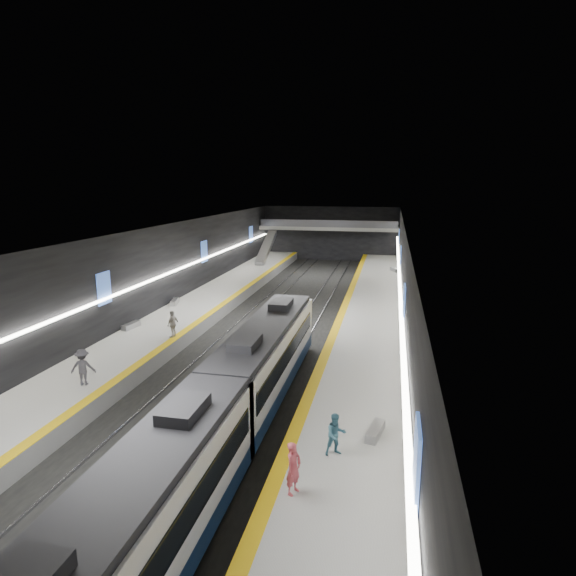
% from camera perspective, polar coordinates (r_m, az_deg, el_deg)
% --- Properties ---
extents(ground, '(70.00, 70.00, 0.00)m').
position_cam_1_polar(ground, '(39.31, -1.63, -4.63)').
color(ground, black).
rests_on(ground, ground).
extents(ceiling, '(20.00, 70.00, 0.04)m').
position_cam_1_polar(ceiling, '(37.74, -1.70, 7.06)').
color(ceiling, beige).
rests_on(ceiling, wall_left).
extents(wall_left, '(0.04, 70.00, 8.00)m').
position_cam_1_polar(wall_left, '(41.83, -15.09, 1.63)').
color(wall_left, black).
rests_on(wall_left, ground).
extents(wall_right, '(0.04, 70.00, 8.00)m').
position_cam_1_polar(wall_right, '(37.26, 13.44, 0.42)').
color(wall_right, black).
rests_on(wall_right, ground).
extents(wall_back, '(20.00, 0.04, 8.00)m').
position_cam_1_polar(wall_back, '(72.44, 5.02, 6.44)').
color(wall_back, black).
rests_on(wall_back, ground).
extents(platform_left, '(5.00, 70.00, 1.00)m').
position_cam_1_polar(platform_left, '(41.55, -11.74, -3.23)').
color(platform_left, slate).
rests_on(platform_left, ground).
extents(tile_surface_left, '(5.00, 70.00, 0.02)m').
position_cam_1_polar(tile_surface_left, '(41.41, -11.77, -2.55)').
color(tile_surface_left, '#ADADA8').
rests_on(tile_surface_left, platform_left).
extents(tactile_strip_left, '(0.60, 70.00, 0.02)m').
position_cam_1_polar(tactile_strip_left, '(40.58, -8.93, -2.73)').
color(tactile_strip_left, '#E5B30C').
rests_on(tactile_strip_left, platform_left).
extents(platform_right, '(5.00, 70.00, 1.00)m').
position_cam_1_polar(platform_right, '(38.14, 9.41, -4.55)').
color(platform_right, slate).
rests_on(platform_right, ground).
extents(tile_surface_right, '(5.00, 70.00, 0.02)m').
position_cam_1_polar(tile_surface_right, '(38.00, 9.44, -3.82)').
color(tile_surface_right, '#ADADA8').
rests_on(tile_surface_right, platform_right).
extents(tactile_strip_right, '(0.60, 70.00, 0.02)m').
position_cam_1_polar(tactile_strip_right, '(38.15, 6.13, -3.64)').
color(tactile_strip_right, '#E5B30C').
rests_on(tactile_strip_right, platform_right).
extents(rails, '(6.52, 70.00, 0.12)m').
position_cam_1_polar(rails, '(39.30, -1.63, -4.55)').
color(rails, gray).
rests_on(rails, ground).
extents(train, '(2.69, 29.44, 3.60)m').
position_cam_1_polar(train, '(20.62, -7.94, -14.67)').
color(train, '#10223E').
rests_on(train, ground).
extents(ad_posters, '(19.94, 53.50, 2.20)m').
position_cam_1_polar(ad_posters, '(39.19, -1.32, 2.09)').
color(ad_posters, '#456ECF').
rests_on(ad_posters, wall_left).
extents(cove_light_left, '(0.25, 68.60, 0.12)m').
position_cam_1_polar(cove_light_left, '(41.78, -14.83, 1.35)').
color(cove_light_left, white).
rests_on(cove_light_left, wall_left).
extents(cove_light_right, '(0.25, 68.60, 0.12)m').
position_cam_1_polar(cove_light_right, '(37.30, 13.12, 0.14)').
color(cove_light_right, white).
rests_on(cove_light_right, wall_right).
extents(mezzanine_bridge, '(20.00, 3.00, 1.50)m').
position_cam_1_polar(mezzanine_bridge, '(70.29, 4.82, 7.11)').
color(mezzanine_bridge, gray).
rests_on(mezzanine_bridge, wall_left).
extents(escalator, '(1.20, 7.50, 3.92)m').
position_cam_1_polar(escalator, '(65.20, -2.59, 4.83)').
color(escalator, '#99999E').
rests_on(escalator, platform_left).
extents(bench_left_near, '(0.70, 1.72, 0.41)m').
position_cam_1_polar(bench_left_near, '(37.31, -18.11, -4.28)').
color(bench_left_near, '#99999E').
rests_on(bench_left_near, platform_left).
extents(bench_left_far, '(0.88, 1.76, 0.41)m').
position_cam_1_polar(bench_left_far, '(43.56, -13.30, -1.61)').
color(bench_left_far, '#99999E').
rests_on(bench_left_far, platform_left).
extents(bench_right_near, '(0.82, 1.75, 0.41)m').
position_cam_1_polar(bench_right_near, '(21.62, 10.30, -16.37)').
color(bench_right_near, '#99999E').
rests_on(bench_right_near, platform_right).
extents(bench_right_far, '(1.15, 1.84, 0.44)m').
position_cam_1_polar(bench_right_far, '(59.34, 12.49, 2.14)').
color(bench_right_far, '#99999E').
rests_on(bench_right_far, platform_right).
extents(passenger_right_a, '(0.68, 0.81, 1.89)m').
position_cam_1_polar(passenger_right_a, '(17.61, 0.66, -20.64)').
color(passenger_right_a, '#D34E58').
rests_on(passenger_right_a, platform_right).
extents(passenger_right_b, '(1.04, 0.96, 1.73)m').
position_cam_1_polar(passenger_right_b, '(19.79, 5.68, -16.93)').
color(passenger_right_b, teal).
rests_on(passenger_right_b, platform_right).
extents(passenger_left_a, '(0.67, 1.18, 1.90)m').
position_cam_1_polar(passenger_left_a, '(34.24, -13.50, -4.18)').
color(passenger_left_a, beige).
rests_on(passenger_left_a, platform_left).
extents(passenger_left_b, '(1.43, 1.07, 1.97)m').
position_cam_1_polar(passenger_left_b, '(27.90, -23.14, -8.64)').
color(passenger_left_b, '#44434B').
rests_on(passenger_left_b, platform_left).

